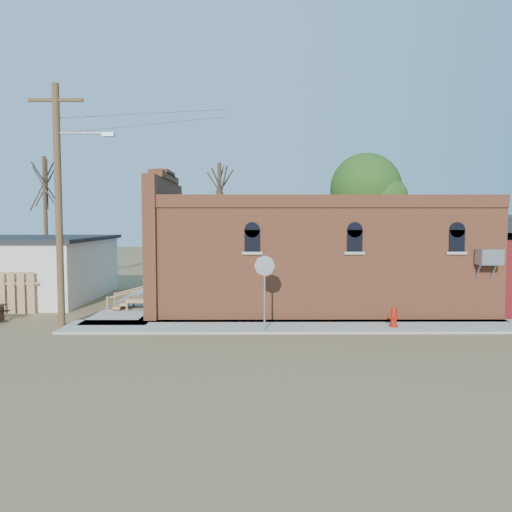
{
  "coord_description": "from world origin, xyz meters",
  "views": [
    {
      "loc": [
        -0.97,
        -17.45,
        3.96
      ],
      "look_at": [
        -0.83,
        4.93,
        2.4
      ],
      "focal_mm": 35.0,
      "sensor_mm": 36.0,
      "label": 1
    }
  ],
  "objects_px": {
    "utility_pole": "(60,199)",
    "stop_sign": "(265,273)",
    "fire_hydrant": "(394,317)",
    "trash_barrel": "(161,295)",
    "brick_bar": "(310,256)"
  },
  "relations": [
    {
      "from": "utility_pole",
      "to": "trash_barrel",
      "type": "xyz_separation_m",
      "value": [
        2.84,
        4.68,
        -4.26
      ]
    },
    {
      "from": "brick_bar",
      "to": "trash_barrel",
      "type": "xyz_separation_m",
      "value": [
        -6.94,
        0.39,
        -1.83
      ]
    },
    {
      "from": "brick_bar",
      "to": "stop_sign",
      "type": "xyz_separation_m",
      "value": [
        -2.21,
        -5.49,
        -0.19
      ]
    },
    {
      "from": "utility_pole",
      "to": "stop_sign",
      "type": "relative_size",
      "value": 3.35
    },
    {
      "from": "trash_barrel",
      "to": "fire_hydrant",
      "type": "bearing_deg",
      "value": -28.75
    },
    {
      "from": "utility_pole",
      "to": "stop_sign",
      "type": "distance_m",
      "value": 8.11
    },
    {
      "from": "stop_sign",
      "to": "fire_hydrant",
      "type": "bearing_deg",
      "value": 31.12
    },
    {
      "from": "utility_pole",
      "to": "brick_bar",
      "type": "bearing_deg",
      "value": 23.69
    },
    {
      "from": "utility_pole",
      "to": "fire_hydrant",
      "type": "bearing_deg",
      "value": -2.5
    },
    {
      "from": "fire_hydrant",
      "to": "stop_sign",
      "type": "bearing_deg",
      "value": -175.8
    },
    {
      "from": "stop_sign",
      "to": "utility_pole",
      "type": "bearing_deg",
      "value": -165.75
    },
    {
      "from": "fire_hydrant",
      "to": "utility_pole",
      "type": "bearing_deg",
      "value": 173.83
    },
    {
      "from": "utility_pole",
      "to": "fire_hydrant",
      "type": "distance_m",
      "value": 13.11
    },
    {
      "from": "brick_bar",
      "to": "utility_pole",
      "type": "xyz_separation_m",
      "value": [
        -9.79,
        -4.29,
        2.43
      ]
    },
    {
      "from": "utility_pole",
      "to": "stop_sign",
      "type": "bearing_deg",
      "value": -8.99
    }
  ]
}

